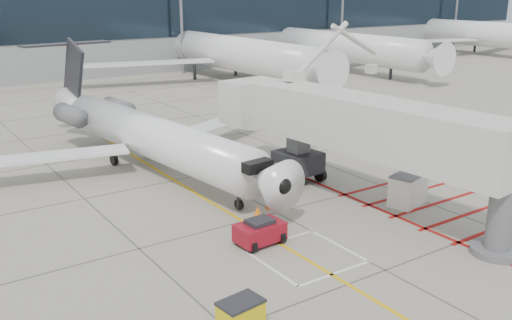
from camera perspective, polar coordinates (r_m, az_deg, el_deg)
ground_plane at (r=28.35m, az=6.89°, el=-7.77°), size 260.00×260.00×0.00m
regional_jet at (r=35.92m, az=-8.70°, el=4.00°), size 26.47×31.91×7.76m
jet_bridge at (r=30.99m, az=12.47°, el=2.06°), size 11.36×21.04×8.11m
pushback_tug at (r=27.31m, az=0.38°, el=-7.11°), size 2.35×1.55×1.33m
spill_bin at (r=20.80m, az=-1.53°, el=-15.42°), size 1.60×1.16×1.30m
baggage_cart at (r=34.81m, az=1.67°, el=-1.69°), size 2.34×1.65×1.37m
ground_power_unit at (r=33.16m, az=14.96°, el=-2.85°), size 2.53×1.85×1.80m
cone_nose at (r=30.80m, az=0.16°, el=-5.06°), size 0.37×0.37×0.51m
cone_side at (r=31.68m, az=1.32°, el=-4.42°), size 0.38×0.38×0.52m
terminal_building at (r=93.43m, az=-17.69°, el=13.18°), size 180.00×28.00×14.00m
terminal_glass_band at (r=80.06m, az=-14.71°, el=13.65°), size 180.00×0.10×6.00m
bg_aircraft_c at (r=76.26m, az=-3.31°, el=12.85°), size 38.74×43.04×12.91m
bg_aircraft_d at (r=87.20m, az=7.44°, el=13.09°), size 37.29×41.43×12.43m
bg_aircraft_e at (r=113.51m, az=21.27°, el=13.16°), size 39.57×43.96×13.19m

